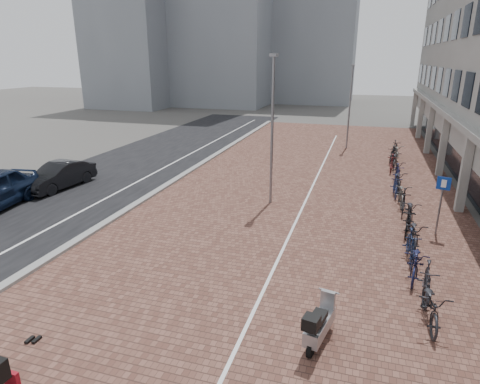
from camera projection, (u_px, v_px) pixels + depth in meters
The scene contains 13 objects.
ground at pixel (176, 301), 11.38m from camera, with size 140.00×140.00×0.00m, color #474442.
plaza_brick at pixel (309, 185), 21.71m from camera, with size 14.50×42.00×0.04m, color brown.
street_asphalt at pixel (127, 169), 24.80m from camera, with size 8.00×50.00×0.03m, color black.
curb at pixel (186, 173), 23.68m from camera, with size 0.35×42.00×0.14m, color gray.
lane_line at pixel (157, 171), 24.23m from camera, with size 0.12×44.00×0.00m, color white.
parking_line at pixel (313, 185), 21.64m from camera, with size 0.10×30.00×0.00m, color white.
car_dark at pixel (59, 176), 21.01m from camera, with size 1.41×4.04×1.33m, color black.
shoes at pixel (33, 341), 9.70m from camera, with size 0.34×0.28×0.08m, color black, non-canonical shape.
scooter_front at pixel (320, 322), 9.55m from camera, with size 0.50×1.61×1.11m, color #97979B, non-canonical shape.
parking_sign at pixel (441, 197), 15.13m from camera, with size 0.47×0.18×2.30m.
lamp_near at pixel (272, 133), 18.01m from camera, with size 0.12×0.12×6.53m, color gray.
lamp_far at pixel (349, 108), 29.44m from camera, with size 0.12×0.12×5.92m, color slate.
bike_row at pixel (402, 191), 19.07m from camera, with size 1.17×21.45×1.05m.
Camera 1 is at (4.61, -8.90, 6.43)m, focal length 30.67 mm.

